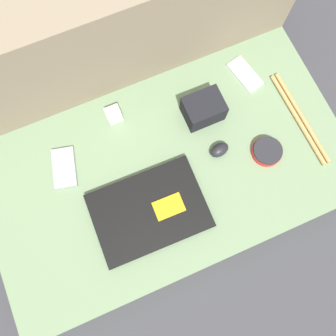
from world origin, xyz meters
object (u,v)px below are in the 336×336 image
Objects in this scene: laptop at (149,211)px; speaker_puck at (267,151)px; phone_black at (245,74)px; camera_pouch at (203,109)px; phone_silver at (64,168)px; charger_brick at (114,115)px; computer_mouse at (219,150)px.

laptop is 3.60× the size of speaker_puck.
laptop is 2.51× the size of phone_black.
phone_black is 0.21m from camera_pouch.
camera_pouch is (0.48, -0.00, 0.03)m from phone_silver.
phone_black is at bearing 20.32° from camera_pouch.
laptop is 7.35× the size of charger_brick.
charger_brick is at bearing 88.92° from laptop.
speaker_puck is at bearing -56.56° from camera_pouch.
laptop is 0.29m from computer_mouse.
laptop is at bearing -160.03° from phone_black.
charger_brick is (0.21, 0.10, 0.02)m from phone_silver.
laptop is at bearing -176.41° from speaker_puck.
charger_brick is at bearing 158.94° from camera_pouch.
laptop is 0.56m from phone_black.
phone_silver is (-0.47, 0.14, -0.01)m from computer_mouse.
speaker_puck is 0.78× the size of camera_pouch.
phone_silver is 3.02× the size of charger_brick.
phone_silver reaches higher than phone_black.
speaker_puck is at bearing -5.30° from phone_silver.
computer_mouse is 1.48× the size of charger_brick.
camera_pouch is at bearing 77.49° from computer_mouse.
speaker_puck reaches higher than phone_black.
phone_silver is at bearing 161.36° from speaker_puck.
speaker_puck is (0.42, 0.03, 0.00)m from laptop.
charger_brick is at bearing 127.07° from computer_mouse.
camera_pouch is (-0.19, -0.07, 0.03)m from phone_black.
phone_black is 2.94× the size of charger_brick.
laptop is 0.33m from charger_brick.
laptop is 2.43× the size of phone_silver.
computer_mouse reaches higher than phone_black.
phone_silver is at bearing 152.79° from computer_mouse.
computer_mouse reaches higher than phone_silver.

